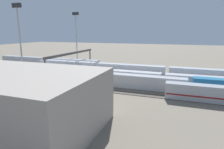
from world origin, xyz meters
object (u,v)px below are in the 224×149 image
(light_mast_2, at_px, (76,32))
(signal_gantry, at_px, (72,56))
(train_on_track_3, at_px, (163,80))
(train_on_track_4, at_px, (99,78))
(train_on_track_2, at_px, (167,74))
(light_mast_1, at_px, (19,34))
(train_on_track_1, at_px, (47,64))

(light_mast_2, distance_m, signal_gantry, 19.29)
(train_on_track_3, relative_size, train_on_track_4, 1.06)
(light_mast_2, height_order, signal_gantry, light_mast_2)
(train_on_track_4, bearing_deg, signal_gantry, -28.44)
(light_mast_2, bearing_deg, train_on_track_3, 154.77)
(train_on_track_2, xyz_separation_m, light_mast_1, (39.95, 18.33, 12.75))
(train_on_track_2, bearing_deg, light_mast_2, -18.72)
(light_mast_1, xyz_separation_m, light_mast_2, (0.02, -31.87, 0.23))
(train_on_track_3, bearing_deg, train_on_track_4, 15.19)
(train_on_track_3, bearing_deg, train_on_track_1, -11.55)
(signal_gantry, bearing_deg, light_mast_1, 65.89)
(train_on_track_2, distance_m, light_mast_2, 44.15)
(train_on_track_2, height_order, train_on_track_1, same)
(train_on_track_2, bearing_deg, signal_gantry, 4.35)
(train_on_track_1, xyz_separation_m, light_mast_1, (-9.59, 23.33, 12.75))
(train_on_track_3, distance_m, light_mast_2, 45.57)
(train_on_track_3, xyz_separation_m, signal_gantry, (32.26, -2.50, 5.53))
(signal_gantry, bearing_deg, train_on_track_2, -175.65)
(train_on_track_3, relative_size, signal_gantry, 3.19)
(train_on_track_2, distance_m, light_mast_1, 45.77)
(train_on_track_4, bearing_deg, train_on_track_1, -26.18)
(train_on_track_4, height_order, signal_gantry, signal_gantry)
(train_on_track_1, bearing_deg, train_on_track_2, 174.24)
(train_on_track_3, distance_m, train_on_track_1, 49.94)
(train_on_track_2, height_order, light_mast_1, light_mast_1)
(train_on_track_2, xyz_separation_m, train_on_track_1, (49.54, -5.00, -0.01))
(train_on_track_1, distance_m, train_on_track_4, 34.01)
(train_on_track_3, height_order, train_on_track_1, train_on_track_1)
(light_mast_1, bearing_deg, light_mast_2, -89.97)
(light_mast_2, bearing_deg, train_on_track_1, 41.76)
(light_mast_1, height_order, light_mast_2, light_mast_2)
(train_on_track_2, distance_m, train_on_track_4, 21.50)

